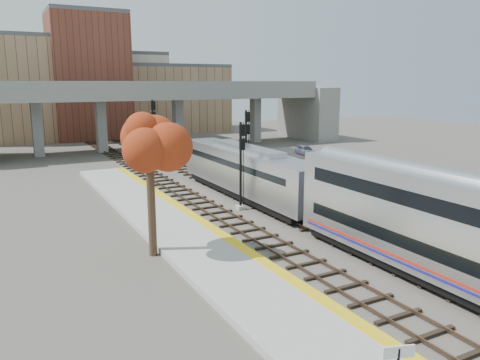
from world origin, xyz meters
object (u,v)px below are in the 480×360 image
signal_mast_mid (246,150)px  car_a (299,163)px  signal_mast_near (241,168)px  car_c (306,150)px  signal_mast_far (154,133)px  tree (149,138)px  car_b (263,154)px  locomotive (246,171)px

signal_mast_mid → car_a: signal_mast_mid is taller
signal_mast_near → car_c: 28.04m
signal_mast_far → car_c: 20.28m
tree → car_b: bearing=48.9°
tree → signal_mast_far: bearing=72.0°
signal_mast_far → car_a: size_ratio=2.07×
car_a → signal_mast_far: bearing=132.8°
signal_mast_near → signal_mast_mid: bearing=58.4°
locomotive → tree: bearing=-140.2°
car_a → tree: bearing=-154.7°
signal_mast_far → car_c: bearing=-3.8°
locomotive → car_a: bearing=37.6°
locomotive → signal_mast_far: bearing=96.7°
signal_mast_near → signal_mast_far: 20.83m
locomotive → car_b: (11.12, 16.10, -1.60)m
signal_mast_near → car_b: (13.22, 19.09, -2.48)m
signal_mast_near → car_b: bearing=55.3°
signal_mast_near → car_c: signal_mast_near is taller
car_a → car_b: 7.32m
locomotive → signal_mast_near: size_ratio=2.91×
signal_mast_near → signal_mast_far: size_ratio=0.88×
signal_mast_near → car_a: bearing=41.1°
signal_mast_near → tree: size_ratio=0.75×
signal_mast_far → car_a: 16.54m
locomotive → car_b: locomotive is taller
locomotive → tree: size_ratio=2.17×
tree → locomotive: bearing=39.8°
car_b → signal_mast_far: bearing=177.5°
locomotive → car_b: 19.63m
car_c → signal_mast_mid: bearing=-135.5°
signal_mast_near → tree: bearing=-145.4°
locomotive → signal_mast_mid: size_ratio=2.74×
signal_mast_far → car_c: signal_mast_far is taller
signal_mast_far → tree: 28.37m
locomotive → signal_mast_mid: signal_mast_mid is taller
signal_mast_near → car_a: size_ratio=1.81×
locomotive → signal_mast_far: signal_mast_far is taller
signal_mast_near → signal_mast_mid: 7.83m
car_c → signal_mast_far: bearing=-178.2°
signal_mast_far → tree: tree is taller
car_a → car_b: size_ratio=0.94×
signal_mast_far → car_b: size_ratio=1.94×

